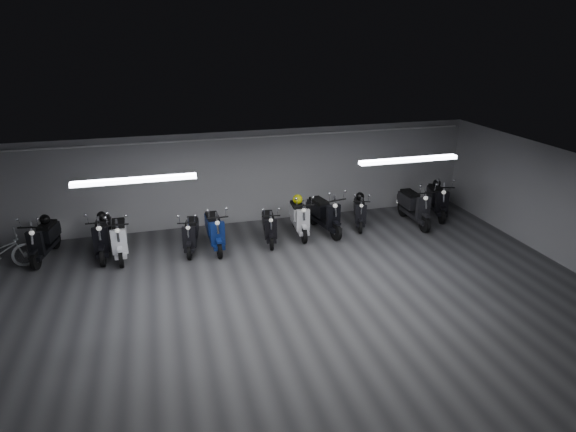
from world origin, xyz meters
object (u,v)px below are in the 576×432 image
object	(u,v)px
scooter_8	(360,207)
helmet_2	(45,219)
scooter_2	(119,232)
scooter_7	(325,208)
scooter_1	(102,230)
scooter_6	(299,212)
helmet_4	(102,216)
scooter_10	(438,195)
scooter_4	(215,225)
helmet_0	(298,199)
helmet_3	(437,183)
scooter_3	(191,229)
scooter_9	(415,201)
scooter_5	(269,222)
helmet_1	(360,196)
scooter_0	(43,234)

from	to	relation	value
scooter_8	helmet_2	bearing A→B (deg)	-162.94
scooter_2	scooter_7	bearing A→B (deg)	-1.04
scooter_1	scooter_6	distance (m)	5.28
scooter_6	helmet_4	size ratio (longest dim) A/B	7.62
scooter_2	scooter_10	size ratio (longest dim) A/B	0.98
scooter_4	helmet_0	bearing A→B (deg)	11.06
scooter_7	helmet_3	distance (m)	3.96
scooter_3	scooter_9	bearing A→B (deg)	11.46
scooter_6	helmet_2	bearing A→B (deg)	179.84
helmet_3	helmet_4	size ratio (longest dim) A/B	1.04
helmet_4	scooter_6	bearing A→B (deg)	-3.13
scooter_5	scooter_9	xyz separation A→B (m)	(4.51, 0.13, 0.14)
scooter_1	scooter_3	size ratio (longest dim) A/B	1.16
scooter_9	scooter_6	bearing A→B (deg)	178.48
scooter_4	helmet_4	xyz separation A→B (m)	(-2.84, 0.61, 0.31)
helmet_3	helmet_4	distance (m)	9.94
helmet_0	helmet_2	world-z (taller)	helmet_0
scooter_9	scooter_1	bearing A→B (deg)	179.67
scooter_1	scooter_2	xyz separation A→B (m)	(0.41, -0.21, -0.02)
scooter_2	scooter_3	size ratio (longest dim) A/B	1.12
scooter_1	helmet_3	distance (m)	9.95
scooter_1	scooter_3	xyz separation A→B (m)	(2.21, -0.29, -0.10)
scooter_6	scooter_10	world-z (taller)	scooter_10
scooter_7	helmet_1	size ratio (longest dim) A/B	7.74
scooter_7	helmet_1	world-z (taller)	scooter_7
scooter_6	helmet_2	xyz separation A→B (m)	(-6.67, 0.48, 0.30)
helmet_2	helmet_3	bearing A→B (deg)	0.16
scooter_6	scooter_7	distance (m)	0.75
scooter_5	helmet_2	distance (m)	5.79
scooter_9	helmet_2	world-z (taller)	scooter_9
scooter_0	helmet_3	size ratio (longest dim) A/B	7.37
scooter_1	helmet_4	size ratio (longest dim) A/B	8.03
helmet_4	scooter_2	bearing A→B (deg)	-48.85
helmet_2	helmet_3	size ratio (longest dim) A/B	1.05
scooter_8	helmet_4	xyz separation A→B (m)	(-7.19, 0.16, 0.41)
scooter_9	scooter_10	distance (m)	1.10
helmet_0	scooter_3	bearing A→B (deg)	-170.45
scooter_8	helmet_0	bearing A→B (deg)	-164.25
scooter_1	scooter_8	xyz separation A→B (m)	(7.19, 0.11, -0.12)
scooter_6	scooter_9	distance (m)	3.56
scooter_6	scooter_8	xyz separation A→B (m)	(1.91, 0.13, -0.08)
scooter_3	helmet_2	xyz separation A→B (m)	(-3.60, 0.75, 0.36)
scooter_9	helmet_1	xyz separation A→B (m)	(-1.57, 0.48, 0.12)
scooter_7	scooter_4	bearing A→B (deg)	174.52
scooter_1	scooter_2	world-z (taller)	scooter_1
helmet_1	scooter_5	bearing A→B (deg)	-168.16
scooter_10	scooter_7	bearing A→B (deg)	-158.96
scooter_2	helmet_2	bearing A→B (deg)	157.19
scooter_0	scooter_9	world-z (taller)	scooter_9
scooter_6	helmet_3	world-z (taller)	scooter_6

